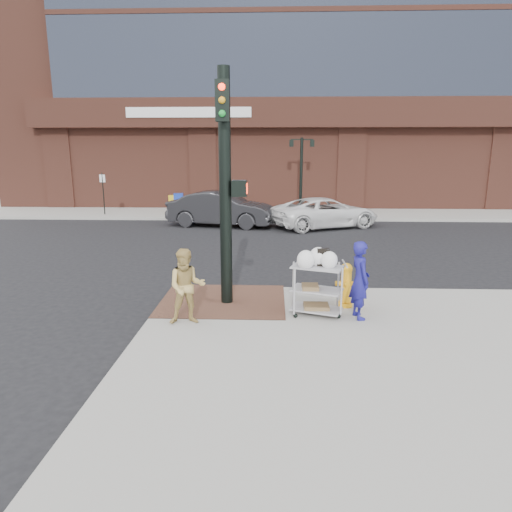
{
  "coord_description": "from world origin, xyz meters",
  "views": [
    {
      "loc": [
        0.53,
        -8.95,
        3.49
      ],
      "look_at": [
        0.16,
        0.68,
        1.25
      ],
      "focal_mm": 32.0,
      "sensor_mm": 36.0,
      "label": 1
    }
  ],
  "objects_px": {
    "sedan_dark": "(221,209)",
    "fire_hydrant": "(346,284)",
    "woman_blue": "(360,280)",
    "utility_cart": "(317,285)",
    "traffic_signal_pole": "(226,182)",
    "minivan_white": "(325,213)",
    "lamp_post": "(301,167)",
    "pedestrian_tan": "(187,287)"
  },
  "relations": [
    {
      "from": "sedan_dark",
      "to": "fire_hydrant",
      "type": "height_order",
      "value": "sedan_dark"
    },
    {
      "from": "lamp_post",
      "to": "utility_cart",
      "type": "relative_size",
      "value": 2.85
    },
    {
      "from": "lamp_post",
      "to": "woman_blue",
      "type": "bearing_deg",
      "value": -89.0
    },
    {
      "from": "lamp_post",
      "to": "woman_blue",
      "type": "relative_size",
      "value": 2.51
    },
    {
      "from": "woman_blue",
      "to": "minivan_white",
      "type": "height_order",
      "value": "woman_blue"
    },
    {
      "from": "woman_blue",
      "to": "sedan_dark",
      "type": "xyz_separation_m",
      "value": [
        -4.2,
        12.33,
        -0.13
      ]
    },
    {
      "from": "sedan_dark",
      "to": "pedestrian_tan",
      "type": "bearing_deg",
      "value": -165.65
    },
    {
      "from": "pedestrian_tan",
      "to": "traffic_signal_pole",
      "type": "bearing_deg",
      "value": 52.45
    },
    {
      "from": "woman_blue",
      "to": "utility_cart",
      "type": "height_order",
      "value": "woman_blue"
    },
    {
      "from": "lamp_post",
      "to": "traffic_signal_pole",
      "type": "relative_size",
      "value": 0.8
    },
    {
      "from": "pedestrian_tan",
      "to": "utility_cart",
      "type": "relative_size",
      "value": 1.07
    },
    {
      "from": "lamp_post",
      "to": "fire_hydrant",
      "type": "xyz_separation_m",
      "value": [
        0.12,
        -15.37,
        -1.97
      ]
    },
    {
      "from": "lamp_post",
      "to": "minivan_white",
      "type": "height_order",
      "value": "lamp_post"
    },
    {
      "from": "traffic_signal_pole",
      "to": "woman_blue",
      "type": "distance_m",
      "value": 3.44
    },
    {
      "from": "minivan_white",
      "to": "woman_blue",
      "type": "bearing_deg",
      "value": 152.71
    },
    {
      "from": "utility_cart",
      "to": "woman_blue",
      "type": "bearing_deg",
      "value": -10.16
    },
    {
      "from": "sedan_dark",
      "to": "utility_cart",
      "type": "relative_size",
      "value": 3.53
    },
    {
      "from": "fire_hydrant",
      "to": "pedestrian_tan",
      "type": "bearing_deg",
      "value": -160.88
    },
    {
      "from": "lamp_post",
      "to": "utility_cart",
      "type": "bearing_deg",
      "value": -92.02
    },
    {
      "from": "lamp_post",
      "to": "sedan_dark",
      "type": "relative_size",
      "value": 0.81
    },
    {
      "from": "woman_blue",
      "to": "pedestrian_tan",
      "type": "xyz_separation_m",
      "value": [
        -3.42,
        -0.43,
        -0.05
      ]
    },
    {
      "from": "pedestrian_tan",
      "to": "fire_hydrant",
      "type": "bearing_deg",
      "value": 9.1
    },
    {
      "from": "pedestrian_tan",
      "to": "fire_hydrant",
      "type": "height_order",
      "value": "pedestrian_tan"
    },
    {
      "from": "woman_blue",
      "to": "utility_cart",
      "type": "xyz_separation_m",
      "value": [
        -0.84,
        0.15,
        -0.16
      ]
    },
    {
      "from": "woman_blue",
      "to": "pedestrian_tan",
      "type": "distance_m",
      "value": 3.45
    },
    {
      "from": "minivan_white",
      "to": "utility_cart",
      "type": "distance_m",
      "value": 12.07
    },
    {
      "from": "pedestrian_tan",
      "to": "woman_blue",
      "type": "bearing_deg",
      "value": -2.81
    },
    {
      "from": "pedestrian_tan",
      "to": "fire_hydrant",
      "type": "relative_size",
      "value": 1.54
    },
    {
      "from": "traffic_signal_pole",
      "to": "woman_blue",
      "type": "height_order",
      "value": "traffic_signal_pole"
    },
    {
      "from": "woman_blue",
      "to": "fire_hydrant",
      "type": "distance_m",
      "value": 0.78
    },
    {
      "from": "fire_hydrant",
      "to": "sedan_dark",
      "type": "bearing_deg",
      "value": 109.14
    },
    {
      "from": "lamp_post",
      "to": "minivan_white",
      "type": "bearing_deg",
      "value": -76.8
    },
    {
      "from": "minivan_white",
      "to": "pedestrian_tan",
      "type": "bearing_deg",
      "value": 137.81
    },
    {
      "from": "lamp_post",
      "to": "pedestrian_tan",
      "type": "height_order",
      "value": "lamp_post"
    },
    {
      "from": "traffic_signal_pole",
      "to": "minivan_white",
      "type": "distance_m",
      "value": 11.98
    },
    {
      "from": "woman_blue",
      "to": "minivan_white",
      "type": "xyz_separation_m",
      "value": [
        0.64,
        12.13,
        -0.26
      ]
    },
    {
      "from": "utility_cart",
      "to": "traffic_signal_pole",
      "type": "bearing_deg",
      "value": 160.05
    },
    {
      "from": "minivan_white",
      "to": "utility_cart",
      "type": "height_order",
      "value": "utility_cart"
    },
    {
      "from": "woman_blue",
      "to": "pedestrian_tan",
      "type": "height_order",
      "value": "woman_blue"
    },
    {
      "from": "lamp_post",
      "to": "sedan_dark",
      "type": "height_order",
      "value": "lamp_post"
    },
    {
      "from": "lamp_post",
      "to": "sedan_dark",
      "type": "bearing_deg",
      "value": -136.28
    },
    {
      "from": "utility_cart",
      "to": "lamp_post",
      "type": "bearing_deg",
      "value": 87.98
    }
  ]
}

